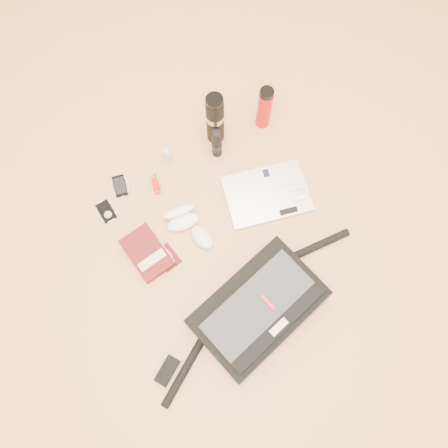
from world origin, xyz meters
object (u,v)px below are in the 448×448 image
(laptop, at_px, (267,194))
(thermos_black, at_px, (215,119))
(messenger_bag, at_px, (258,309))
(book, at_px, (147,253))
(thermos_red, at_px, (264,108))

(laptop, distance_m, thermos_black, 0.40)
(messenger_bag, xyz_separation_m, thermos_black, (0.26, 0.77, 0.09))
(book, bearing_deg, laptop, -9.10)
(messenger_bag, relative_size, laptop, 2.44)
(thermos_black, bearing_deg, thermos_red, -12.01)
(messenger_bag, relative_size, thermos_black, 3.35)
(laptop, xyz_separation_m, thermos_black, (-0.05, 0.37, 0.14))
(laptop, height_order, thermos_red, thermos_red)
(messenger_bag, relative_size, book, 4.37)
(book, height_order, thermos_red, thermos_red)
(messenger_bag, height_order, thermos_red, thermos_red)
(laptop, bearing_deg, thermos_black, 113.52)
(thermos_black, relative_size, thermos_red, 1.22)
(laptop, bearing_deg, book, -167.33)
(laptop, relative_size, thermos_black, 1.37)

